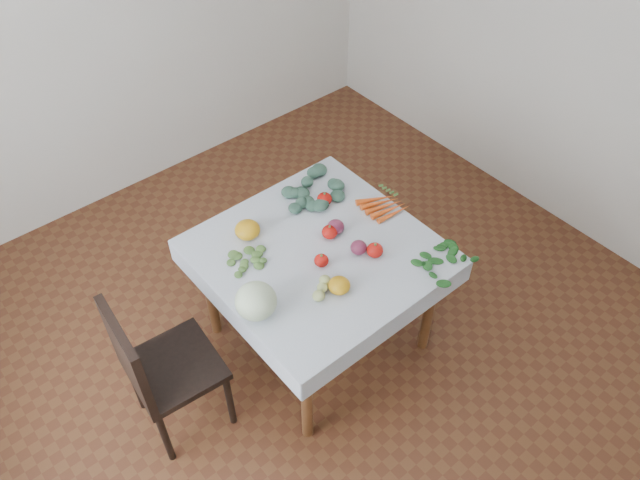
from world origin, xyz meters
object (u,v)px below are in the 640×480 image
object	(u,v)px
cabbage	(256,301)
heirloom_back	(247,230)
chair	(155,366)
table	(318,264)
carrot_bunch	(384,207)

from	to	relation	value
cabbage	heirloom_back	world-z (taller)	cabbage
chair	heirloom_back	world-z (taller)	chair
chair	heirloom_back	size ratio (longest dim) A/B	6.95
cabbage	heirloom_back	bearing A→B (deg)	59.61
table	carrot_bunch	distance (m)	0.49
heirloom_back	carrot_bunch	bearing A→B (deg)	-23.74
table	heirloom_back	world-z (taller)	heirloom_back
table	cabbage	bearing A→B (deg)	-165.11
table	carrot_bunch	bearing A→B (deg)	1.46
carrot_bunch	chair	bearing A→B (deg)	177.61
table	heirloom_back	distance (m)	0.41
heirloom_back	carrot_bunch	world-z (taller)	heirloom_back
table	chair	xyz separation A→B (m)	(-0.96, 0.07, -0.12)
chair	carrot_bunch	distance (m)	1.46
heirloom_back	chair	bearing A→B (deg)	-161.54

